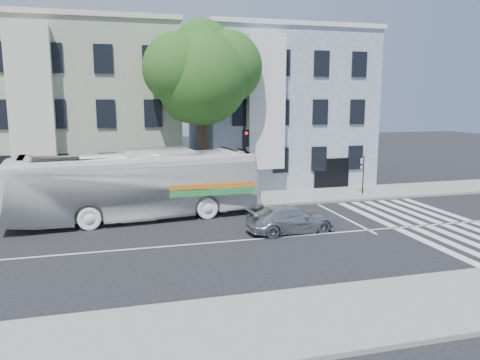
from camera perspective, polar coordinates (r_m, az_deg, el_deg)
name	(u,v)px	position (r m, az deg, el deg)	size (l,w,h in m)	color
ground	(239,241)	(21.14, -0.12, -7.39)	(120.00, 120.00, 0.00)	black
sidewalk_far	(205,202)	(28.67, -4.30, -2.66)	(80.00, 4.00, 0.15)	gray
sidewalk_near	(312,319)	(14.07, 8.78, -16.35)	(80.00, 4.00, 0.15)	gray
building_left	(86,110)	(34.54, -18.31, 8.07)	(12.00, 10.00, 11.00)	gray
building_right	(276,109)	(36.62, 4.38, 8.60)	(12.00, 10.00, 11.00)	gray
street_tree	(202,73)	(28.77, -4.67, 12.92)	(7.30, 5.90, 11.10)	#2D2116
bus	(136,185)	(25.11, -12.51, -0.59)	(13.07, 3.06, 3.64)	white
sedan	(291,219)	(22.45, 6.18, -4.76)	(4.33, 1.76, 1.26)	#B4B8BC
hedge	(171,201)	(27.09, -8.41, -2.56)	(8.50, 0.84, 0.70)	#2A551B
traffic_signal	(245,155)	(26.92, 0.61, 3.02)	(0.48, 0.55, 4.75)	black
fire_hydrant	(354,192)	(30.23, 13.76, -1.45)	(0.39, 0.25, 0.68)	#B8B9B4
far_sign_pole	(363,170)	(31.30, 14.77, 1.22)	(0.43, 0.24, 2.53)	black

